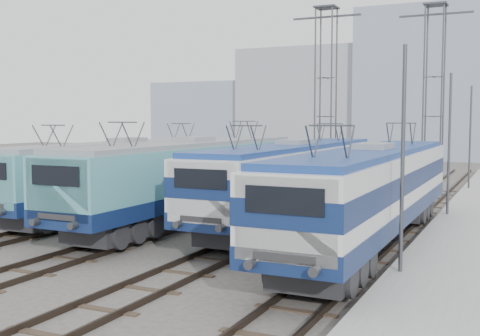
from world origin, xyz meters
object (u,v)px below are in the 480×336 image
locomotive_center_left (192,173)px  locomotive_center_right (294,174)px  locomotive_far_right (372,187)px  mast_mid (449,147)px  catenary_tower_east (434,90)px  mast_rear (470,139)px  catenary_tower_west (326,91)px  mast_front (403,165)px  locomotive_far_left (125,170)px

locomotive_center_left → locomotive_center_right: size_ratio=1.03×
locomotive_far_right → mast_mid: (1.85, 7.86, 1.17)m
catenary_tower_east → mast_rear: bearing=43.6°
locomotive_center_right → catenary_tower_east: catenary_tower_east is taller
mast_rear → locomotive_far_right: bearing=-95.3°
catenary_tower_west → mast_front: catenary_tower_west is taller
locomotive_far_right → mast_rear: 19.98m
locomotive_far_right → catenary_tower_west: (-6.75, 15.86, 4.31)m
catenary_tower_west → locomotive_center_right: bearing=-79.4°
locomotive_center_right → mast_mid: bearing=32.0°
mast_mid → locomotive_center_left: bearing=-152.8°
locomotive_far_right → mast_front: (1.85, -4.14, 1.17)m
catenary_tower_east → mast_mid: catenary_tower_east is taller
catenary_tower_east → locomotive_far_left: bearing=-132.2°
locomotive_center_left → locomotive_far_left: bearing=168.1°
catenary_tower_east → catenary_tower_west: bearing=-162.9°
locomotive_far_left → mast_rear: 22.67m
locomotive_far_right → catenary_tower_east: (-0.25, 17.86, 4.31)m
locomotive_far_left → catenary_tower_west: bearing=61.9°
locomotive_center_left → mast_rear: (10.85, 17.58, 1.19)m
locomotive_center_right → locomotive_far_right: size_ratio=0.99×
mast_front → mast_mid: 12.00m
locomotive_center_left → mast_mid: (10.85, 5.58, 1.19)m
locomotive_center_right → mast_mid: size_ratio=2.58×
mast_rear → locomotive_far_left: bearing=-132.7°
locomotive_center_right → mast_front: mast_front is taller
locomotive_far_right → locomotive_center_left: bearing=165.7°
locomotive_center_right → mast_front: 10.31m
locomotive_far_left → locomotive_center_right: locomotive_center_right is taller
locomotive_center_left → catenary_tower_east: 18.38m
catenary_tower_east → mast_rear: size_ratio=1.71×
locomotive_far_left → mast_mid: size_ratio=2.57×
locomotive_center_left → mast_mid: bearing=27.2°
locomotive_far_left → locomotive_center_right: (9.00, 0.66, 0.07)m
locomotive_center_left → mast_front: bearing=-30.6°
mast_mid → mast_front: bearing=-90.0°
locomotive_center_right → mast_front: bearing=-51.7°
locomotive_far_right → mast_rear: bearing=84.7°
catenary_tower_west → mast_mid: size_ratio=1.71×
locomotive_center_right → locomotive_far_right: 5.95m
catenary_tower_west → mast_mid: catenary_tower_west is taller
mast_rear → mast_mid: bearing=-90.0°
locomotive_far_right → catenary_tower_east: bearing=90.8°
locomotive_far_left → mast_mid: (15.35, 4.63, 1.26)m
locomotive_far_right → mast_mid: bearing=76.8°
locomotive_far_right → mast_front: size_ratio=2.62×
locomotive_far_left → mast_rear: (15.35, 16.63, 1.26)m
mast_rear → catenary_tower_east: bearing=-136.4°
locomotive_far_right → mast_rear: size_ratio=2.62×
locomotive_center_left → catenary_tower_east: bearing=60.7°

